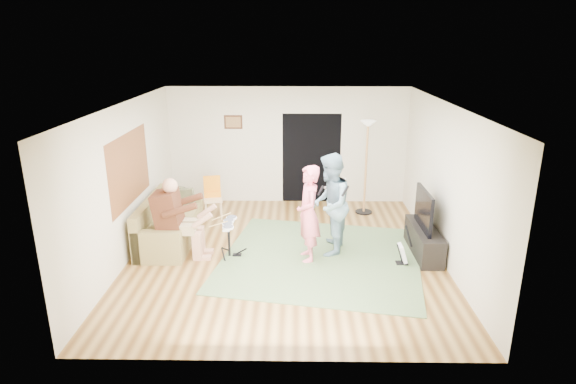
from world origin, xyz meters
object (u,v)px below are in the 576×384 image
(guitar_spare, at_px, (403,253))
(sofa, at_px, (166,227))
(singer, at_px, (308,214))
(dining_chair, at_px, (213,203))
(tv_cabinet, at_px, (424,241))
(television, at_px, (424,209))
(torchiere_lamp, at_px, (367,151))
(drum_kit, at_px, (229,241))
(guitarist, at_px, (330,205))

(guitar_spare, bearing_deg, sofa, 168.01)
(singer, distance_m, dining_chair, 2.93)
(guitar_spare, relative_size, tv_cabinet, 0.52)
(television, bearing_deg, torchiere_lamp, 109.11)
(drum_kit, bearing_deg, singer, -3.76)
(torchiere_lamp, bearing_deg, singer, -118.69)
(guitar_spare, bearing_deg, drum_kit, 174.94)
(singer, distance_m, guitarist, 0.49)
(torchiere_lamp, bearing_deg, tv_cabinet, -69.70)
(sofa, height_order, singer, singer)
(drum_kit, bearing_deg, guitar_spare, -5.06)
(sofa, xyz_separation_m, guitarist, (3.08, -0.44, 0.64))
(torchiere_lamp, distance_m, tv_cabinet, 2.55)
(singer, bearing_deg, dining_chair, -145.44)
(drum_kit, xyz_separation_m, tv_cabinet, (3.50, 0.17, -0.05))
(drum_kit, height_order, tv_cabinet, drum_kit)
(sofa, bearing_deg, singer, -15.39)
(guitarist, bearing_deg, singer, -41.29)
(drum_kit, distance_m, torchiere_lamp, 3.73)
(drum_kit, xyz_separation_m, dining_chair, (-0.60, 1.98, 0.02))
(dining_chair, xyz_separation_m, tv_cabinet, (4.10, -1.81, -0.07))
(guitarist, distance_m, dining_chair, 3.03)
(drum_kit, distance_m, guitar_spare, 3.05)
(drum_kit, distance_m, television, 3.50)
(tv_cabinet, bearing_deg, drum_kit, -177.21)
(sofa, distance_m, singer, 2.85)
(guitarist, relative_size, torchiere_lamp, 0.89)
(guitar_spare, distance_m, dining_chair, 4.27)
(drum_kit, xyz_separation_m, guitarist, (1.79, 0.21, 0.62))
(singer, height_order, guitarist, guitarist)
(sofa, xyz_separation_m, guitar_spare, (4.33, -0.92, -0.07))
(singer, bearing_deg, sofa, -114.92)
(sofa, xyz_separation_m, dining_chair, (0.69, 1.33, 0.04))
(drum_kit, xyz_separation_m, torchiere_lamp, (2.71, 2.30, 1.12))
(singer, distance_m, television, 2.06)
(sofa, bearing_deg, torchiere_lamp, 22.38)
(singer, distance_m, torchiere_lamp, 2.78)
(guitarist, xyz_separation_m, torchiere_lamp, (0.92, 2.09, 0.50))
(tv_cabinet, relative_size, television, 1.39)
(drum_kit, relative_size, tv_cabinet, 0.49)
(drum_kit, distance_m, singer, 1.51)
(singer, relative_size, guitar_spare, 2.33)
(singer, relative_size, tv_cabinet, 1.22)
(singer, bearing_deg, torchiere_lamp, 141.78)
(guitarist, bearing_deg, torchiere_lamp, 166.88)
(drum_kit, height_order, dining_chair, dining_chair)
(guitarist, bearing_deg, drum_kit, -72.63)
(drum_kit, height_order, guitar_spare, guitar_spare)
(dining_chair, distance_m, tv_cabinet, 4.48)
(guitarist, relative_size, tv_cabinet, 1.31)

